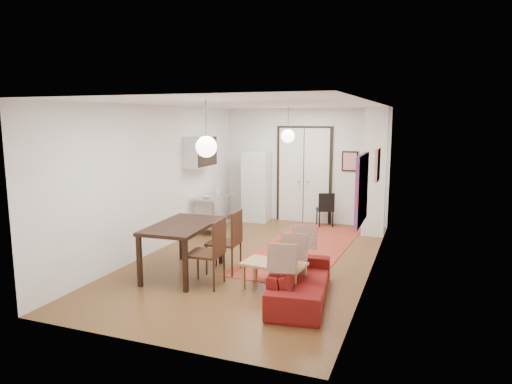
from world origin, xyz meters
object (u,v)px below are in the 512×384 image
(dining_chair_far, at_px, (208,245))
(black_side_chair, at_px, (326,206))
(sofa, at_px, (300,280))
(dining_table, at_px, (183,230))
(fridge, at_px, (257,186))
(coffee_table, at_px, (274,266))
(dining_chair_near, at_px, (226,235))
(kitchen_counter, at_px, (213,209))

(dining_chair_far, bearing_deg, black_side_chair, 165.27)
(sofa, xyz_separation_m, dining_table, (-2.16, 0.34, 0.50))
(sofa, height_order, fridge, fridge)
(dining_table, height_order, black_side_chair, dining_table)
(coffee_table, distance_m, fridge, 4.89)
(dining_table, relative_size, dining_chair_far, 1.51)
(black_side_chair, bearing_deg, dining_chair_near, 52.82)
(kitchen_counter, distance_m, fridge, 1.56)
(coffee_table, height_order, dining_chair_far, dining_chair_far)
(coffee_table, distance_m, dining_chair_near, 1.25)
(black_side_chair, bearing_deg, fridge, -21.60)
(coffee_table, distance_m, dining_chair_far, 1.11)
(kitchen_counter, bearing_deg, dining_chair_far, -64.71)
(sofa, xyz_separation_m, black_side_chair, (-0.64, 4.76, 0.21))
(coffee_table, bearing_deg, dining_chair_near, 151.45)
(fridge, distance_m, dining_chair_near, 3.98)
(sofa, distance_m, kitchen_counter, 4.46)
(sofa, bearing_deg, fridge, 19.61)
(sofa, xyz_separation_m, dining_chair_near, (-1.56, 0.81, 0.35))
(fridge, xyz_separation_m, dining_table, (0.29, -4.33, -0.12))
(coffee_table, xyz_separation_m, dining_chair_far, (-1.07, -0.12, 0.26))
(sofa, height_order, kitchen_counter, kitchen_counter)
(dining_chair_near, height_order, black_side_chair, dining_chair_near)
(kitchen_counter, height_order, black_side_chair, black_side_chair)
(dining_chair_near, bearing_deg, coffee_table, 57.87)
(sofa, bearing_deg, black_side_chair, -0.30)
(sofa, height_order, coffee_table, sofa)
(fridge, relative_size, dining_chair_far, 1.66)
(dining_table, relative_size, dining_chair_near, 1.51)
(fridge, height_order, dining_chair_near, fridge)
(sofa, bearing_deg, kitchen_counter, 34.70)
(black_side_chair, bearing_deg, dining_table, 46.91)
(fridge, bearing_deg, dining_chair_near, -81.24)
(kitchen_counter, relative_size, dining_chair_near, 1.02)
(dining_chair_far, bearing_deg, kitchen_counter, -158.82)
(sofa, relative_size, dining_table, 1.17)
(coffee_table, relative_size, fridge, 0.56)
(kitchen_counter, bearing_deg, coffee_table, -49.77)
(kitchen_counter, xyz_separation_m, dining_chair_near, (1.46, -2.47, 0.10))
(dining_chair_near, bearing_deg, dining_chair_far, -3.58)
(dining_table, distance_m, dining_chair_far, 0.66)
(kitchen_counter, height_order, dining_chair_far, dining_chair_far)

